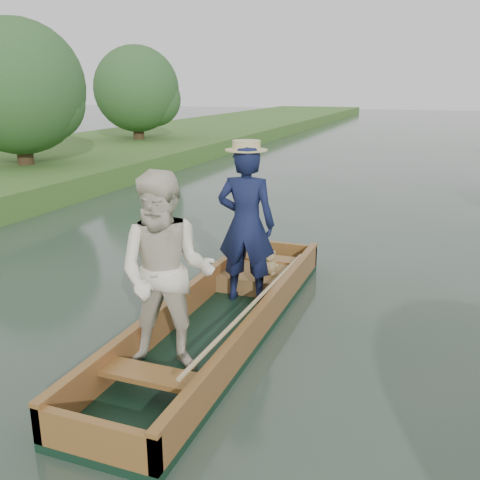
% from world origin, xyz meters
% --- Properties ---
extents(ground, '(120.00, 120.00, 0.00)m').
position_xyz_m(ground, '(0.00, 0.00, 0.00)').
color(ground, '#283D30').
rests_on(ground, ground).
extents(trees_far, '(22.98, 14.97, 4.55)m').
position_xyz_m(trees_far, '(0.80, 8.89, 2.55)').
color(trees_far, '#47331E').
rests_on(trees_far, ground).
extents(punt, '(1.22, 5.00, 2.11)m').
position_xyz_m(punt, '(-0.05, -0.20, 0.79)').
color(punt, black).
rests_on(punt, ground).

